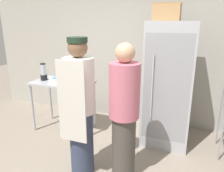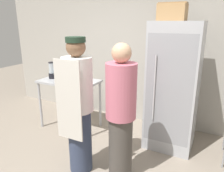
# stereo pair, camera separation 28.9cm
# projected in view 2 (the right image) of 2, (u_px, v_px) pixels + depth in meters

# --- Properties ---
(back_wall) EXTENTS (6.40, 0.12, 2.99)m
(back_wall) POSITION_uv_depth(u_px,v_px,m) (145.00, 45.00, 4.05)
(back_wall) COLOR #ADA89E
(back_wall) RESTS_ON ground_plane
(refrigerator) EXTENTS (0.71, 0.68, 1.92)m
(refrigerator) POSITION_uv_depth(u_px,v_px,m) (173.00, 87.00, 3.29)
(refrigerator) COLOR #ADAFB5
(refrigerator) RESTS_ON ground_plane
(prep_counter) EXTENTS (1.05, 0.61, 0.90)m
(prep_counter) POSITION_uv_depth(u_px,v_px,m) (69.00, 87.00, 3.94)
(prep_counter) COLOR #ADAFB5
(prep_counter) RESTS_ON ground_plane
(donut_box) EXTENTS (0.30, 0.23, 0.28)m
(donut_box) POSITION_uv_depth(u_px,v_px,m) (67.00, 77.00, 3.95)
(donut_box) COLOR white
(donut_box) RESTS_ON prep_counter
(blender_pitcher) EXTENTS (0.12, 0.12, 0.31)m
(blender_pitcher) POSITION_uv_depth(u_px,v_px,m) (52.00, 71.00, 4.00)
(blender_pitcher) COLOR black
(blender_pitcher) RESTS_ON prep_counter
(cardboard_storage_box) EXTENTS (0.39, 0.31, 0.25)m
(cardboard_storage_box) POSITION_uv_depth(u_px,v_px,m) (172.00, 12.00, 3.10)
(cardboard_storage_box) COLOR #A87F51
(cardboard_storage_box) RESTS_ON refrigerator
(person_baker) EXTENTS (0.37, 0.39, 1.75)m
(person_baker) POSITION_uv_depth(u_px,v_px,m) (78.00, 106.00, 2.71)
(person_baker) COLOR #333D56
(person_baker) RESTS_ON ground_plane
(person_customer) EXTENTS (0.36, 0.36, 1.70)m
(person_customer) POSITION_uv_depth(u_px,v_px,m) (121.00, 114.00, 2.58)
(person_customer) COLOR #47423D
(person_customer) RESTS_ON ground_plane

